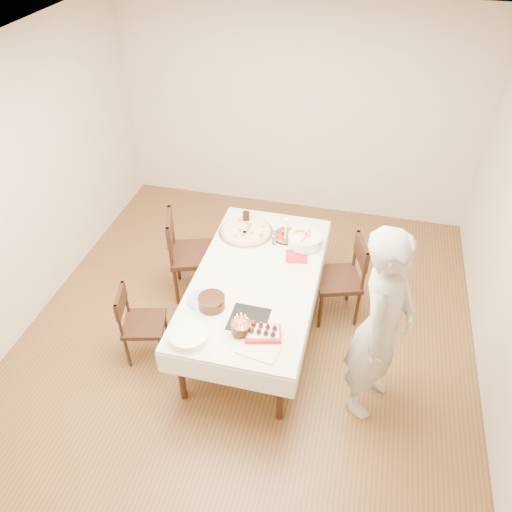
% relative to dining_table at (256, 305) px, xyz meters
% --- Properties ---
extents(floor, '(5.00, 5.00, 0.00)m').
position_rel_dining_table_xyz_m(floor, '(-0.07, -0.07, -0.38)').
color(floor, brown).
rests_on(floor, ground).
extents(wall_back, '(4.50, 0.04, 2.70)m').
position_rel_dining_table_xyz_m(wall_back, '(-0.07, 2.43, 0.98)').
color(wall_back, beige).
rests_on(wall_back, floor).
extents(wall_left, '(0.04, 5.00, 2.70)m').
position_rel_dining_table_xyz_m(wall_left, '(-2.32, -0.07, 0.98)').
color(wall_left, beige).
rests_on(wall_left, floor).
extents(ceiling, '(5.00, 5.00, 0.00)m').
position_rel_dining_table_xyz_m(ceiling, '(-0.07, -0.07, 2.33)').
color(ceiling, white).
rests_on(ceiling, wall_back).
extents(dining_table, '(1.77, 2.39, 0.75)m').
position_rel_dining_table_xyz_m(dining_table, '(0.00, 0.00, 0.00)').
color(dining_table, silver).
rests_on(dining_table, floor).
extents(chair_right_savory, '(0.61, 0.61, 0.95)m').
position_rel_dining_table_xyz_m(chair_right_savory, '(0.74, 0.45, 0.10)').
color(chair_right_savory, '#311A10').
rests_on(chair_right_savory, floor).
extents(chair_left_savory, '(0.66, 0.66, 1.02)m').
position_rel_dining_table_xyz_m(chair_left_savory, '(-0.80, 0.45, 0.14)').
color(chair_left_savory, '#311A10').
rests_on(chair_left_savory, floor).
extents(chair_left_dessert, '(0.50, 0.50, 0.81)m').
position_rel_dining_table_xyz_m(chair_left_dessert, '(-0.95, -0.53, 0.03)').
color(chair_left_dessert, '#311A10').
rests_on(chair_left_dessert, floor).
extents(person, '(0.65, 0.79, 1.86)m').
position_rel_dining_table_xyz_m(person, '(1.16, -0.55, 0.56)').
color(person, '#9E9A95').
rests_on(person, floor).
extents(pizza_white, '(0.61, 0.61, 0.04)m').
position_rel_dining_table_xyz_m(pizza_white, '(-0.27, 0.64, 0.40)').
color(pizza_white, beige).
rests_on(pizza_white, dining_table).
extents(pizza_pepperoni, '(0.32, 0.32, 0.04)m').
position_rel_dining_table_xyz_m(pizza_pepperoni, '(0.16, 0.67, 0.40)').
color(pizza_pepperoni, red).
rests_on(pizza_pepperoni, dining_table).
extents(red_placemat, '(0.25, 0.25, 0.01)m').
position_rel_dining_table_xyz_m(red_placemat, '(0.32, 0.38, 0.38)').
color(red_placemat, '#B21E1E').
rests_on(red_placemat, dining_table).
extents(pasta_bowl, '(0.37, 0.37, 0.11)m').
position_rel_dining_table_xyz_m(pasta_bowl, '(0.36, 0.59, 0.44)').
color(pasta_bowl, white).
rests_on(pasta_bowl, dining_table).
extents(taper_candle, '(0.09, 0.09, 0.32)m').
position_rel_dining_table_xyz_m(taper_candle, '(0.17, 0.57, 0.54)').
color(taper_candle, white).
rests_on(taper_candle, dining_table).
extents(shaker_pair, '(0.13, 0.13, 0.12)m').
position_rel_dining_table_xyz_m(shaker_pair, '(0.06, 0.53, 0.44)').
color(shaker_pair, white).
rests_on(shaker_pair, dining_table).
extents(cola_glass, '(0.09, 0.09, 0.14)m').
position_rel_dining_table_xyz_m(cola_glass, '(-0.31, 0.81, 0.44)').
color(cola_glass, black).
rests_on(cola_glass, dining_table).
extents(layer_cake, '(0.39, 0.39, 0.12)m').
position_rel_dining_table_xyz_m(layer_cake, '(-0.28, -0.49, 0.43)').
color(layer_cake, black).
rests_on(layer_cake, dining_table).
extents(cake_board, '(0.33, 0.33, 0.01)m').
position_rel_dining_table_xyz_m(cake_board, '(0.07, -0.55, 0.38)').
color(cake_board, black).
rests_on(cake_board, dining_table).
extents(birthday_cake, '(0.21, 0.21, 0.16)m').
position_rel_dining_table_xyz_m(birthday_cake, '(0.05, -0.71, 0.47)').
color(birthday_cake, '#3B2010').
rests_on(birthday_cake, dining_table).
extents(strawberry_box, '(0.33, 0.26, 0.07)m').
position_rel_dining_table_xyz_m(strawberry_box, '(0.23, -0.71, 0.41)').
color(strawberry_box, red).
rests_on(strawberry_box, dining_table).
extents(box_lid, '(0.37, 0.28, 0.03)m').
position_rel_dining_table_xyz_m(box_lid, '(0.23, -0.85, 0.38)').
color(box_lid, beige).
rests_on(box_lid, dining_table).
extents(plate_stack, '(0.38, 0.38, 0.07)m').
position_rel_dining_table_xyz_m(plate_stack, '(-0.35, -0.88, 0.41)').
color(plate_stack, white).
rests_on(plate_stack, dining_table).
extents(china_plate, '(0.32, 0.32, 0.01)m').
position_rel_dining_table_xyz_m(china_plate, '(-0.39, -0.43, 0.38)').
color(china_plate, white).
rests_on(china_plate, dining_table).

